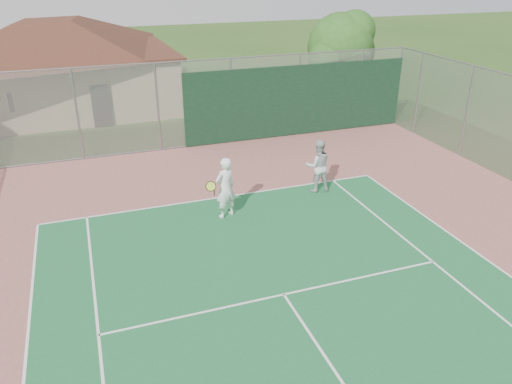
% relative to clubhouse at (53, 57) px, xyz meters
% --- Properties ---
extents(back_fence, '(20.08, 0.11, 3.53)m').
position_rel_clubhouse_xyz_m(back_fence, '(6.91, -7.76, -1.00)').
color(back_fence, gray).
rests_on(back_fence, ground).
extents(side_fence_right, '(0.08, 9.00, 3.50)m').
position_rel_clubhouse_xyz_m(side_fence_right, '(14.80, -12.24, -0.92)').
color(side_fence_right, gray).
rests_on(side_fence_right, ground).
extents(clubhouse, '(12.42, 8.48, 5.26)m').
position_rel_clubhouse_xyz_m(clubhouse, '(0.00, 0.00, 0.00)').
color(clubhouse, tan).
rests_on(clubhouse, ground).
extents(tree, '(3.59, 3.40, 5.01)m').
position_rel_clubhouse_xyz_m(tree, '(12.77, -5.90, 0.62)').
color(tree, '#342013').
rests_on(tree, ground).
extents(player_white_front, '(1.08, 0.76, 1.86)m').
position_rel_clubhouse_xyz_m(player_white_front, '(4.65, -14.16, -1.74)').
color(player_white_front, white).
rests_on(player_white_front, ground).
extents(player_grey_back, '(0.96, 0.80, 1.77)m').
position_rel_clubhouse_xyz_m(player_grey_back, '(8.02, -13.39, -1.78)').
color(player_grey_back, '#B5B8BB').
rests_on(player_grey_back, ground).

